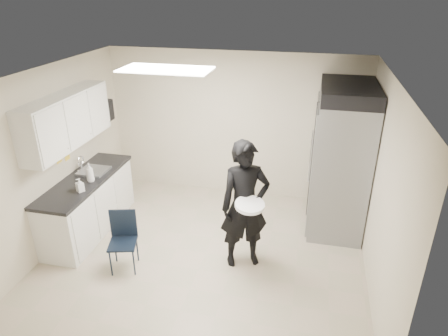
% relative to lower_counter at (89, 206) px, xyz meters
% --- Properties ---
extents(floor, '(4.50, 4.50, 0.00)m').
position_rel_lower_counter_xyz_m(floor, '(1.95, -0.20, -0.43)').
color(floor, tan).
rests_on(floor, ground).
extents(ceiling, '(4.50, 4.50, 0.00)m').
position_rel_lower_counter_xyz_m(ceiling, '(1.95, -0.20, 2.17)').
color(ceiling, silver).
rests_on(ceiling, back_wall).
extents(back_wall, '(4.50, 0.00, 4.50)m').
position_rel_lower_counter_xyz_m(back_wall, '(1.95, 1.80, 0.87)').
color(back_wall, beige).
rests_on(back_wall, floor).
extents(left_wall, '(0.00, 4.00, 4.00)m').
position_rel_lower_counter_xyz_m(left_wall, '(-0.30, -0.20, 0.87)').
color(left_wall, beige).
rests_on(left_wall, floor).
extents(right_wall, '(0.00, 4.00, 4.00)m').
position_rel_lower_counter_xyz_m(right_wall, '(4.20, -0.20, 0.87)').
color(right_wall, beige).
rests_on(right_wall, floor).
extents(ceiling_panel, '(1.20, 0.60, 0.02)m').
position_rel_lower_counter_xyz_m(ceiling_panel, '(1.35, 0.20, 2.14)').
color(ceiling_panel, white).
rests_on(ceiling_panel, ceiling).
extents(lower_counter, '(0.60, 1.90, 0.86)m').
position_rel_lower_counter_xyz_m(lower_counter, '(0.00, 0.00, 0.00)').
color(lower_counter, silver).
rests_on(lower_counter, floor).
extents(countertop, '(0.64, 1.95, 0.05)m').
position_rel_lower_counter_xyz_m(countertop, '(0.00, 0.00, 0.46)').
color(countertop, black).
rests_on(countertop, lower_counter).
extents(sink, '(0.42, 0.40, 0.14)m').
position_rel_lower_counter_xyz_m(sink, '(0.02, 0.25, 0.44)').
color(sink, gray).
rests_on(sink, countertop).
extents(faucet, '(0.02, 0.02, 0.24)m').
position_rel_lower_counter_xyz_m(faucet, '(-0.18, 0.25, 0.59)').
color(faucet, silver).
rests_on(faucet, countertop).
extents(upper_cabinets, '(0.35, 1.80, 0.75)m').
position_rel_lower_counter_xyz_m(upper_cabinets, '(-0.13, 0.00, 1.40)').
color(upper_cabinets, silver).
rests_on(upper_cabinets, left_wall).
extents(towel_dispenser, '(0.22, 0.30, 0.35)m').
position_rel_lower_counter_xyz_m(towel_dispenser, '(-0.19, 1.15, 1.19)').
color(towel_dispenser, black).
rests_on(towel_dispenser, left_wall).
extents(notice_sticker_left, '(0.00, 0.12, 0.07)m').
position_rel_lower_counter_xyz_m(notice_sticker_left, '(-0.29, -0.10, 0.79)').
color(notice_sticker_left, yellow).
rests_on(notice_sticker_left, left_wall).
extents(notice_sticker_right, '(0.00, 0.12, 0.07)m').
position_rel_lower_counter_xyz_m(notice_sticker_right, '(-0.29, 0.10, 0.75)').
color(notice_sticker_right, yellow).
rests_on(notice_sticker_right, left_wall).
extents(commercial_fridge, '(0.80, 1.35, 2.10)m').
position_rel_lower_counter_xyz_m(commercial_fridge, '(3.78, 1.07, 0.62)').
color(commercial_fridge, gray).
rests_on(commercial_fridge, floor).
extents(fridge_compressor, '(0.80, 1.35, 0.20)m').
position_rel_lower_counter_xyz_m(fridge_compressor, '(3.78, 1.07, 1.77)').
color(fridge_compressor, black).
rests_on(fridge_compressor, commercial_fridge).
extents(folding_chair, '(0.44, 0.44, 0.81)m').
position_rel_lower_counter_xyz_m(folding_chair, '(0.95, -0.77, -0.02)').
color(folding_chair, black).
rests_on(folding_chair, floor).
extents(man_tuxedo, '(0.79, 0.68, 1.82)m').
position_rel_lower_counter_xyz_m(man_tuxedo, '(2.53, -0.25, 0.48)').
color(man_tuxedo, black).
rests_on(man_tuxedo, floor).
extents(bucket_lid, '(0.50, 0.50, 0.05)m').
position_rel_lower_counter_xyz_m(bucket_lid, '(2.63, -0.48, 0.63)').
color(bucket_lid, silver).
rests_on(bucket_lid, man_tuxedo).
extents(soap_bottle_a, '(0.16, 0.16, 0.29)m').
position_rel_lower_counter_xyz_m(soap_bottle_a, '(0.16, -0.06, 0.63)').
color(soap_bottle_a, silver).
rests_on(soap_bottle_a, countertop).
extents(soap_bottle_b, '(0.13, 0.13, 0.20)m').
position_rel_lower_counter_xyz_m(soap_bottle_b, '(0.18, -0.38, 0.58)').
color(soap_bottle_b, '#A3A5AF').
rests_on(soap_bottle_b, countertop).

